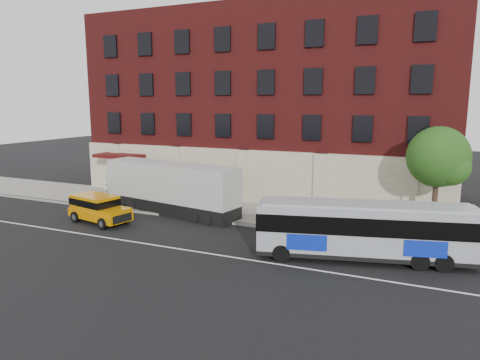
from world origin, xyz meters
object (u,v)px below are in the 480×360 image
at_px(sign_pole, 106,189).
at_px(city_bus, 365,229).
at_px(yellow_suv, 98,207).
at_px(shipping_container, 171,189).
at_px(street_tree, 439,159).

xyz_separation_m(sign_pole, city_bus, (18.88, -3.33, 0.14)).
xyz_separation_m(sign_pole, yellow_suv, (2.03, -3.23, -0.44)).
height_order(sign_pole, shipping_container, shipping_container).
xyz_separation_m(sign_pole, shipping_container, (5.06, 0.74, 0.30)).
xyz_separation_m(sign_pole, street_tree, (22.04, 3.34, 2.96)).
height_order(sign_pole, city_bus, city_bus).
relative_size(sign_pole, street_tree, 0.40).
relative_size(street_tree, city_bus, 0.58).
bearing_deg(city_bus, yellow_suv, 179.67).
distance_m(city_bus, shipping_container, 14.41).
height_order(city_bus, shipping_container, shipping_container).
relative_size(city_bus, shipping_container, 0.99).
distance_m(street_tree, city_bus, 7.90).
bearing_deg(street_tree, sign_pole, -171.39).
distance_m(sign_pole, city_bus, 19.18).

